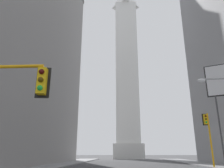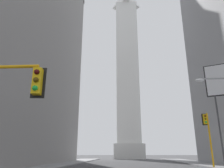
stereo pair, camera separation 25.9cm
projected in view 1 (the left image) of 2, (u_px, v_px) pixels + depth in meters
sidewalk_left at (36, 168)px, 22.88m from camera, size 5.00×76.20×0.15m
obelisk at (127, 67)px, 69.36m from camera, size 8.43×8.43×57.35m
traffic_light_mid_right at (208, 131)px, 24.51m from camera, size 0.78×0.50×5.95m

